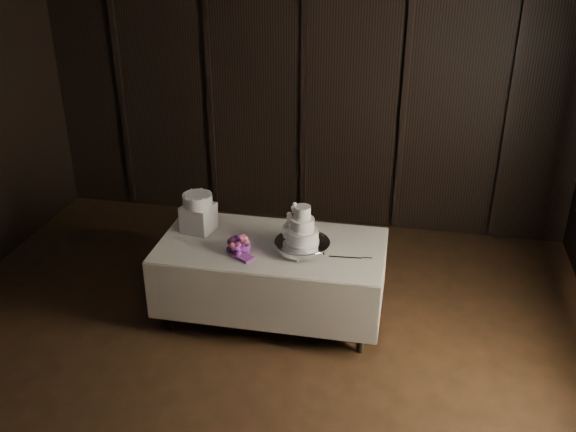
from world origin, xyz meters
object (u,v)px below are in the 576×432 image
(display_table, at_px, (272,277))
(wedding_cake, at_px, (299,228))
(small_cake, at_px, (197,200))
(cake_stand, at_px, (302,246))
(box_pedestal, at_px, (199,218))
(bouquet, at_px, (241,245))

(display_table, height_order, wedding_cake, wedding_cake)
(small_cake, bearing_deg, cake_stand, -10.91)
(cake_stand, relative_size, box_pedestal, 1.86)
(cake_stand, relative_size, bouquet, 1.23)
(bouquet, xyz_separation_m, box_pedestal, (-0.49, 0.31, 0.06))
(wedding_cake, distance_m, small_cake, 1.00)
(bouquet, xyz_separation_m, small_cake, (-0.49, 0.31, 0.24))
(cake_stand, xyz_separation_m, small_cake, (-1.00, 0.19, 0.26))
(display_table, distance_m, bouquet, 0.50)
(bouquet, height_order, small_cake, small_cake)
(wedding_cake, bearing_deg, display_table, 166.22)
(box_pedestal, bearing_deg, cake_stand, -10.91)
(display_table, bearing_deg, box_pedestal, 169.21)
(display_table, distance_m, cake_stand, 0.49)
(wedding_cake, height_order, bouquet, wedding_cake)
(wedding_cake, height_order, small_cake, wedding_cake)
(wedding_cake, bearing_deg, bouquet, -165.23)
(box_pedestal, bearing_deg, display_table, -10.19)
(display_table, xyz_separation_m, box_pedestal, (-0.71, 0.13, 0.47))
(cake_stand, distance_m, box_pedestal, 1.02)
(bouquet, distance_m, small_cake, 0.62)
(cake_stand, relative_size, wedding_cake, 1.45)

